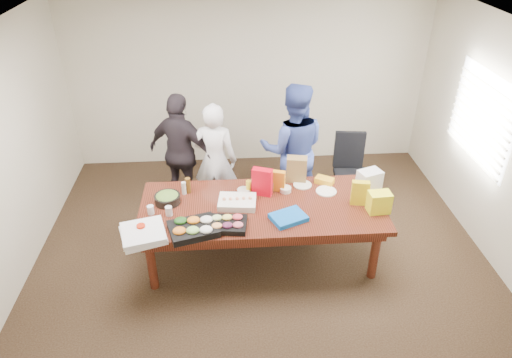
{
  "coord_description": "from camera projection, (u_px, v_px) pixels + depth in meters",
  "views": [
    {
      "loc": [
        -0.38,
        -4.38,
        3.8
      ],
      "look_at": [
        -0.06,
        0.1,
        1.05
      ],
      "focal_mm": 32.55,
      "sensor_mm": 36.0,
      "label": 1
    }
  ],
  "objects": [
    {
      "name": "grocery_bag_white",
      "position": [
        369.0,
        181.0,
        5.52
      ],
      "size": [
        0.31,
        0.27,
        0.28
      ],
      "primitive_type": "cube",
      "rotation": [
        0.0,
        0.0,
        0.35
      ],
      "color": "white",
      "rests_on": "conference_table"
    },
    {
      "name": "clear_cup_b",
      "position": [
        151.0,
        210.0,
        5.17
      ],
      "size": [
        0.08,
        0.08,
        0.1
      ],
      "primitive_type": "cylinder",
      "rotation": [
        0.0,
        0.0,
        -0.06
      ],
      "color": "white",
      "rests_on": "conference_table"
    },
    {
      "name": "mustard_bottle",
      "position": [
        249.0,
        187.0,
        5.51
      ],
      "size": [
        0.06,
        0.06,
        0.17
      ],
      "primitive_type": "cylinder",
      "rotation": [
        0.0,
        0.0,
        0.02
      ],
      "color": "yellow",
      "rests_on": "conference_table"
    },
    {
      "name": "kraft_bag",
      "position": [
        297.0,
        169.0,
        5.72
      ],
      "size": [
        0.27,
        0.18,
        0.32
      ],
      "primitive_type": "cube",
      "rotation": [
        0.0,
        0.0,
        -0.18
      ],
      "color": "olive",
      "rests_on": "conference_table"
    },
    {
      "name": "chip_bag_orange",
      "position": [
        278.0,
        181.0,
        5.55
      ],
      "size": [
        0.18,
        0.12,
        0.26
      ],
      "primitive_type": "cube",
      "rotation": [
        0.0,
        0.0,
        -0.29
      ],
      "color": "orange",
      "rests_on": "conference_table"
    },
    {
      "name": "window_panel",
      "position": [
        481.0,
        117.0,
        5.62
      ],
      "size": [
        0.03,
        1.4,
        1.1
      ],
      "primitive_type": "cube",
      "color": "white",
      "rests_on": "wall_right"
    },
    {
      "name": "veggie_tray",
      "position": [
        193.0,
        229.0,
        4.9
      ],
      "size": [
        0.59,
        0.51,
        0.08
      ],
      "primitive_type": "cube",
      "rotation": [
        0.0,
        0.0,
        0.28
      ],
      "color": "black",
      "rests_on": "conference_table"
    },
    {
      "name": "bread_loaf",
      "position": [
        262.0,
        186.0,
        5.59
      ],
      "size": [
        0.31,
        0.19,
        0.11
      ],
      "primitive_type": "cube",
      "rotation": [
        0.0,
        0.0,
        -0.27
      ],
      "color": "#975034",
      "rests_on": "conference_table"
    },
    {
      "name": "ranch_bottle",
      "position": [
        184.0,
        188.0,
        5.5
      ],
      "size": [
        0.07,
        0.07,
        0.16
      ],
      "primitive_type": "cylinder",
      "rotation": [
        0.0,
        0.0,
        0.3
      ],
      "color": "silver",
      "rests_on": "conference_table"
    },
    {
      "name": "wall_back",
      "position": [
        249.0,
        81.0,
        7.15
      ],
      "size": [
        5.5,
        0.04,
        2.7
      ],
      "primitive_type": "cube",
      "color": "beige",
      "rests_on": "floor"
    },
    {
      "name": "office_chair",
      "position": [
        351.0,
        174.0,
        6.44
      ],
      "size": [
        0.57,
        0.57,
        1.0
      ],
      "primitive_type": "cube",
      "rotation": [
        0.0,
        0.0,
        -0.12
      ],
      "color": "black",
      "rests_on": "floor"
    },
    {
      "name": "wall_front",
      "position": [
        295.0,
        354.0,
        2.9
      ],
      "size": [
        5.5,
        0.04,
        2.7
      ],
      "primitive_type": "cube",
      "color": "beige",
      "rests_on": "floor"
    },
    {
      "name": "person_center",
      "position": [
        215.0,
        160.0,
        6.13
      ],
      "size": [
        0.65,
        0.48,
        1.61
      ],
      "primitive_type": "imported",
      "rotation": [
        0.0,
        0.0,
        2.97
      ],
      "color": "silver",
      "rests_on": "floor"
    },
    {
      "name": "dip_bowl_a",
      "position": [
        285.0,
        189.0,
        5.58
      ],
      "size": [
        0.14,
        0.14,
        0.06
      ],
      "primitive_type": "cylinder",
      "rotation": [
        0.0,
        0.0,
        0.02
      ],
      "color": "silver",
      "rests_on": "conference_table"
    },
    {
      "name": "wall_right",
      "position": [
        507.0,
        152.0,
        5.19
      ],
      "size": [
        0.04,
        5.0,
        2.7
      ],
      "primitive_type": "cube",
      "color": "beige",
      "rests_on": "floor"
    },
    {
      "name": "mayo_jar",
      "position": [
        277.0,
        182.0,
        5.65
      ],
      "size": [
        0.11,
        0.11,
        0.14
      ],
      "primitive_type": "cylinder",
      "rotation": [
        0.0,
        0.0,
        0.28
      ],
      "color": "white",
      "rests_on": "conference_table"
    },
    {
      "name": "ceiling",
      "position": [
        263.0,
        32.0,
        4.31
      ],
      "size": [
        5.5,
        5.0,
        0.02
      ],
      "primitive_type": "cube",
      "color": "white",
      "rests_on": "wall_back"
    },
    {
      "name": "plate_b",
      "position": [
        302.0,
        185.0,
        5.7
      ],
      "size": [
        0.25,
        0.25,
        0.01
      ],
      "primitive_type": "cylinder",
      "rotation": [
        0.0,
        0.0,
        -0.11
      ],
      "color": "beige",
      "rests_on": "conference_table"
    },
    {
      "name": "grocery_bag_yellow",
      "position": [
        379.0,
        202.0,
        5.18
      ],
      "size": [
        0.26,
        0.19,
        0.24
      ],
      "primitive_type": "cube",
      "rotation": [
        0.0,
        0.0,
        0.07
      ],
      "color": "#FDF821",
      "rests_on": "conference_table"
    },
    {
      "name": "floor",
      "position": [
        261.0,
        256.0,
        5.73
      ],
      "size": [
        5.5,
        5.0,
        0.02
      ],
      "primitive_type": "cube",
      "color": "#47301E",
      "rests_on": "ground"
    },
    {
      "name": "fruit_tray",
      "position": [
        227.0,
        224.0,
        4.98
      ],
      "size": [
        0.44,
        0.37,
        0.06
      ],
      "primitive_type": "cube",
      "rotation": [
        0.0,
        0.0,
        -0.13
      ],
      "color": "black",
      "rests_on": "conference_table"
    },
    {
      "name": "plate_a",
      "position": [
        326.0,
        191.0,
        5.58
      ],
      "size": [
        0.26,
        0.26,
        0.01
      ],
      "primitive_type": "cylinder",
      "rotation": [
        0.0,
        0.0,
        -0.07
      ],
      "color": "white",
      "rests_on": "conference_table"
    },
    {
      "name": "clear_cup_a",
      "position": [
        169.0,
        211.0,
        5.15
      ],
      "size": [
        0.1,
        0.1,
        0.11
      ],
      "primitive_type": "cylinder",
      "rotation": [
        0.0,
        0.0,
        -0.32
      ],
      "color": "silver",
      "rests_on": "conference_table"
    },
    {
      "name": "window_blinds",
      "position": [
        478.0,
        118.0,
        5.62
      ],
      "size": [
        0.04,
        1.36,
        1.0
      ],
      "primitive_type": "cube",
      "color": "beige",
      "rests_on": "wall_right"
    },
    {
      "name": "red_cup",
      "position": [
        141.0,
        230.0,
        4.85
      ],
      "size": [
        0.1,
        0.1,
        0.12
      ],
      "primitive_type": "cylinder",
      "rotation": [
        0.0,
        0.0,
        0.08
      ],
      "color": "red",
      "rests_on": "conference_table"
    },
    {
      "name": "dip_bowl_b",
      "position": [
        244.0,
        192.0,
        5.53
      ],
      "size": [
        0.2,
        0.2,
        0.06
      ],
      "primitive_type": "cylinder",
      "rotation": [
        0.0,
        0.0,
        0.33
      ],
      "color": "beige",
      "rests_on": "conference_table"
    },
    {
      "name": "pizza_box_upper",
      "position": [
        143.0,
        232.0,
        4.79
      ],
      "size": [
        0.53,
        0.53,
        0.05
      ],
      "primitive_type": "cube",
      "rotation": [
        0.0,
        0.0,
        0.26
      ],
      "color": "white",
      "rests_on": "pizza_box_lower"
    },
    {
      "name": "chip_bag_blue",
      "position": [
        288.0,
        217.0,
        5.09
      ],
      "size": [
        0.45,
        0.4,
        0.06
      ],
      "primitive_type": "cube",
      "rotation": [
        0.0,
        0.0,
        0.41
      ],
      "color": "blue",
      "rests_on": "conference_table"
    },
    {
      "name": "wall_left",
      "position": [
        1.0,
        169.0,
        4.86
      ],
      "size": [
        0.04,
        5.0,
        2.7
      ],
      "primitive_type": "cube",
      "color": "beige",
      "rests_on": "floor"
    },
    {
      "name": "sheet_cake",
      "position": [
        237.0,
        202.0,
        5.33
      ],
      "size": [
        0.46,
        0.36,
        0.07
      ],
      "primitive_type": "cube",
      "rotation": [
        0.0,
        0.0,
        -0.11
      ],
      "color": "white",
      "rests_on": "conference_table"
    },
    {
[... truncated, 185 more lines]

